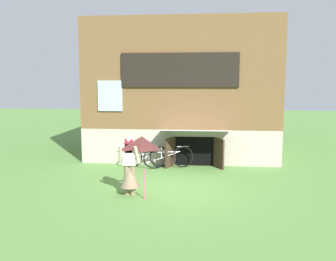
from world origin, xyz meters
TOP-DOWN VIEW (x-y plane):
  - ground_plane at (0.00, 0.00)m, footprint 60.00×60.00m
  - log_house at (-0.00, 5.50)m, footprint 7.30×6.12m
  - person at (-1.08, -0.66)m, footprint 0.61×0.52m
  - kite at (-0.65, -1.19)m, footprint 0.99×1.00m
  - bicycle_silver at (-0.34, 2.50)m, footprint 1.72×0.56m
  - bicycle_black at (-1.16, 2.55)m, footprint 1.69×0.32m

SIDE VIEW (x-z plane):
  - ground_plane at x=0.00m, z-range 0.00..0.00m
  - bicycle_black at x=-1.16m, z-range -0.01..0.77m
  - bicycle_silver at x=-0.34m, z-range -0.01..0.80m
  - person at x=-1.08m, z-range -0.13..1.48m
  - kite at x=-0.65m, z-range 0.50..2.06m
  - log_house at x=0.00m, z-range 0.00..5.35m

